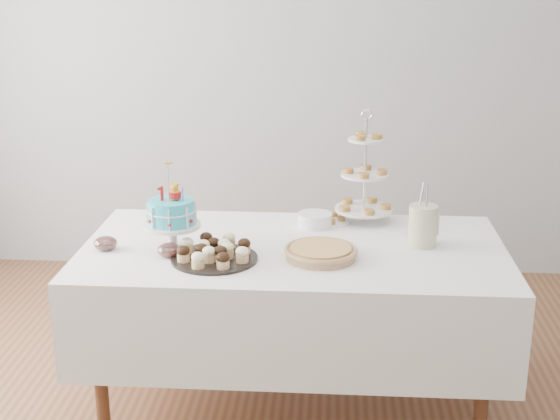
# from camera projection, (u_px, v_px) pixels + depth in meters

# --- Properties ---
(walls) EXTENTS (5.04, 4.04, 2.70)m
(walls) POSITION_uv_depth(u_px,v_px,m) (290.00, 135.00, 3.08)
(walls) COLOR #9A9C9F
(walls) RESTS_ON floor
(table) EXTENTS (1.92, 1.02, 0.77)m
(table) POSITION_uv_depth(u_px,v_px,m) (293.00, 293.00, 3.61)
(table) COLOR silver
(table) RESTS_ON floor
(birthday_cake) EXTENTS (0.26, 0.26, 0.40)m
(birthday_cake) POSITION_uv_depth(u_px,v_px,m) (172.00, 226.00, 3.48)
(birthday_cake) COLOR white
(birthday_cake) RESTS_ON table
(cupcake_tray) EXTENTS (0.38, 0.38, 0.09)m
(cupcake_tray) POSITION_uv_depth(u_px,v_px,m) (214.00, 251.00, 3.37)
(cupcake_tray) COLOR black
(cupcake_tray) RESTS_ON table
(pie) EXTENTS (0.32, 0.32, 0.05)m
(pie) POSITION_uv_depth(u_px,v_px,m) (321.00, 252.00, 3.39)
(pie) COLOR tan
(pie) RESTS_ON table
(tiered_stand) EXTENTS (0.29, 0.29, 0.56)m
(tiered_stand) POSITION_uv_depth(u_px,v_px,m) (365.00, 175.00, 3.83)
(tiered_stand) COLOR silver
(tiered_stand) RESTS_ON table
(plate_stack) EXTENTS (0.17, 0.17, 0.07)m
(plate_stack) POSITION_uv_depth(u_px,v_px,m) (315.00, 220.00, 3.81)
(plate_stack) COLOR white
(plate_stack) RESTS_ON table
(pastry_plate) EXTENTS (0.22, 0.22, 0.03)m
(pastry_plate) POSITION_uv_depth(u_px,v_px,m) (328.00, 219.00, 3.88)
(pastry_plate) COLOR white
(pastry_plate) RESTS_ON table
(jam_bowl_a) EXTENTS (0.10, 0.10, 0.06)m
(jam_bowl_a) POSITION_uv_depth(u_px,v_px,m) (169.00, 250.00, 3.41)
(jam_bowl_a) COLOR silver
(jam_bowl_a) RESTS_ON table
(jam_bowl_b) EXTENTS (0.11, 0.11, 0.06)m
(jam_bowl_b) POSITION_uv_depth(u_px,v_px,m) (106.00, 243.00, 3.49)
(jam_bowl_b) COLOR silver
(jam_bowl_b) RESTS_ON table
(utensil_pitcher) EXTENTS (0.14, 0.13, 0.29)m
(utensil_pitcher) POSITION_uv_depth(u_px,v_px,m) (423.00, 224.00, 3.52)
(utensil_pitcher) COLOR #EEE7CE
(utensil_pitcher) RESTS_ON table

